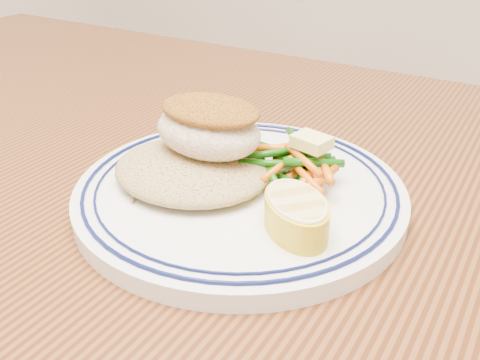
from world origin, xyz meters
name	(u,v)px	position (x,y,z in m)	size (l,w,h in m)	color
dining_table	(186,297)	(0.00, 0.00, 0.65)	(1.50, 0.90, 0.75)	#44200D
plate	(240,191)	(0.04, 0.03, 0.76)	(0.27, 0.27, 0.02)	white
rice_pilaf	(192,166)	(0.00, 0.02, 0.78)	(0.13, 0.12, 0.03)	#947A4A
fish_fillet	(209,126)	(0.00, 0.04, 0.81)	(0.10, 0.07, 0.05)	beige
vegetable_pile	(297,164)	(0.07, 0.07, 0.78)	(0.09, 0.10, 0.03)	#14540A
butter_pat	(312,142)	(0.08, 0.07, 0.80)	(0.03, 0.02, 0.01)	#FDF27C
lemon_wedge	(296,213)	(0.10, 0.00, 0.78)	(0.09, 0.09, 0.03)	yellow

